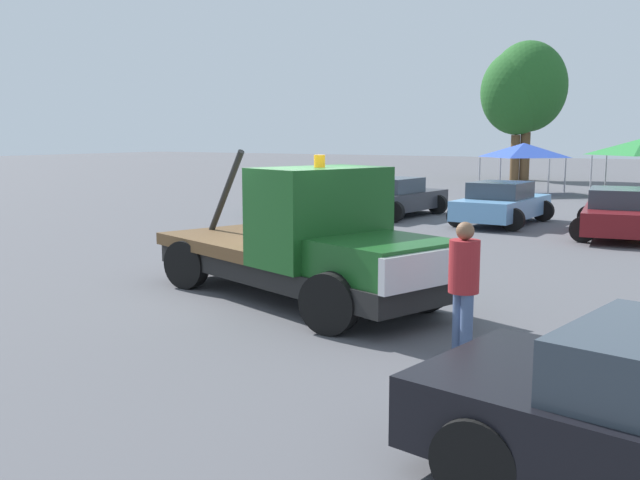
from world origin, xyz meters
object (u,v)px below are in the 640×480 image
(person_near_truck, at_px, (464,280))
(parked_car_maroon, at_px, (622,213))
(tree_center, at_px, (518,93))
(tree_left, at_px, (528,87))
(canopy_tent_blue, at_px, (524,150))
(parked_car_teal, at_px, (301,194))
(parked_car_charcoal, at_px, (394,198))
(parked_car_skyblue, at_px, (502,204))
(tow_truck, at_px, (309,246))

(person_near_truck, bearing_deg, parked_car_maroon, -137.73)
(parked_car_maroon, relative_size, tree_center, 0.63)
(tree_left, xyz_separation_m, tree_center, (-0.52, -0.32, -0.33))
(canopy_tent_blue, xyz_separation_m, tree_left, (-2.81, 10.41, 3.61))
(person_near_truck, bearing_deg, canopy_tent_blue, -123.85)
(parked_car_teal, bearing_deg, parked_car_charcoal, -93.63)
(parked_car_skyblue, bearing_deg, tree_center, 17.88)
(tow_truck, relative_size, parked_car_charcoal, 1.38)
(person_near_truck, bearing_deg, tree_left, -123.55)
(parked_car_charcoal, relative_size, parked_car_maroon, 0.91)
(tow_truck, height_order, person_near_truck, tow_truck)
(tow_truck, distance_m, parked_car_skyblue, 12.06)
(parked_car_teal, distance_m, parked_car_charcoal, 3.58)
(tow_truck, xyz_separation_m, parked_car_teal, (-7.84, 11.88, -0.31))
(person_near_truck, height_order, tree_center, tree_center)
(parked_car_charcoal, height_order, tree_left, tree_left)
(parked_car_maroon, bearing_deg, parked_car_teal, 77.84)
(canopy_tent_blue, distance_m, tree_left, 11.37)
(person_near_truck, relative_size, parked_car_skyblue, 0.39)
(canopy_tent_blue, bearing_deg, person_near_truck, -75.94)
(parked_car_maroon, relative_size, canopy_tent_blue, 1.55)
(tow_truck, relative_size, parked_car_maroon, 1.26)
(person_near_truck, bearing_deg, parked_car_teal, -98.34)
(canopy_tent_blue, bearing_deg, parked_car_charcoal, -94.96)
(tow_truck, height_order, canopy_tent_blue, tow_truck)
(parked_car_charcoal, relative_size, canopy_tent_blue, 1.41)
(tow_truck, xyz_separation_m, tree_left, (-6.04, 34.72, 4.72))
(parked_car_maroon, xyz_separation_m, tree_center, (-9.76, 23.28, 4.69))
(person_near_truck, distance_m, parked_car_skyblue, 14.06)
(parked_car_skyblue, height_order, tree_left, tree_left)
(tow_truck, bearing_deg, parked_car_teal, 141.92)
(canopy_tent_blue, bearing_deg, parked_car_skyblue, -77.26)
(parked_car_charcoal, bearing_deg, tree_left, 9.66)
(tree_center, bearing_deg, person_near_truck, -74.75)
(canopy_tent_blue, relative_size, tree_center, 0.41)
(person_near_truck, xyz_separation_m, parked_car_skyblue, (-3.69, 13.57, -0.35))
(parked_car_maroon, bearing_deg, person_near_truck, 171.96)
(parked_car_teal, distance_m, parked_car_maroon, 11.06)
(tow_truck, bearing_deg, tree_left, 118.38)
(parked_car_teal, relative_size, tree_left, 0.56)
(parked_car_teal, height_order, parked_car_charcoal, same)
(parked_car_skyblue, relative_size, tree_left, 0.52)
(parked_car_teal, xyz_separation_m, parked_car_maroon, (11.03, -0.76, 0.00))
(parked_car_teal, height_order, parked_car_skyblue, same)
(parked_car_skyblue, distance_m, tree_center, 23.64)
(person_near_truck, distance_m, canopy_tent_blue, 26.65)
(tree_left, relative_size, tree_center, 1.06)
(tow_truck, height_order, parked_car_teal, tow_truck)
(tow_truck, height_order, tree_left, tree_left)
(parked_car_skyblue, distance_m, canopy_tent_blue, 12.65)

